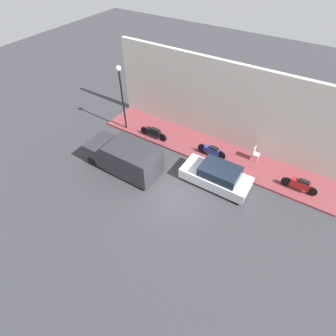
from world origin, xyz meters
TOP-DOWN VIEW (x-y plane):
  - ground_plane at (0.00, 0.00)m, footprint 60.00×60.00m
  - sidewalk at (4.55, 0.00)m, footprint 2.71×16.05m
  - building_facade at (6.05, 0.00)m, footprint 0.30×16.05m
  - parked_car at (2.03, -1.57)m, footprint 1.75×4.05m
  - delivery_van at (0.23, 3.85)m, footprint 2.06×4.79m
  - motorcycle_red at (3.97, -5.85)m, footprint 0.30×1.99m
  - motorcycle_black at (3.66, 4.02)m, footprint 0.30×2.15m
  - motorcycle_blue at (4.03, -0.32)m, footprint 0.30×1.96m
  - streetlamp at (3.54, 6.43)m, footprint 0.36×0.36m
  - cafe_chair at (5.18, -2.82)m, footprint 0.40×0.40m

SIDE VIEW (x-z plane):
  - ground_plane at x=0.00m, z-range 0.00..0.00m
  - sidewalk at x=4.55m, z-range 0.00..0.13m
  - motorcycle_black at x=3.66m, z-range 0.17..0.95m
  - motorcycle_blue at x=4.03m, z-range 0.18..0.95m
  - motorcycle_red at x=3.97m, z-range 0.16..1.01m
  - parked_car at x=2.03m, z-range -0.03..1.35m
  - cafe_chair at x=5.18m, z-range 0.20..1.21m
  - delivery_van at x=0.23m, z-range 0.01..1.93m
  - building_facade at x=6.05m, z-range 0.00..5.60m
  - streetlamp at x=3.54m, z-range 0.96..5.67m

